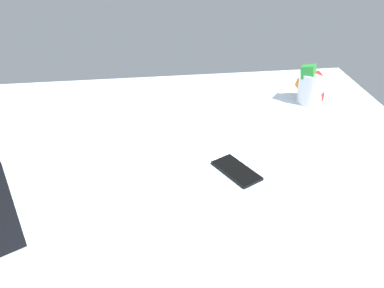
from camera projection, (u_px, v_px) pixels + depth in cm
name	position (u px, v px, depth cm)	size (l,w,h in cm)	color
bed_mattress	(130.00, 208.00, 109.42)	(180.00, 140.00, 18.00)	silver
snack_cup	(311.00, 86.00, 141.72)	(10.11, 10.20, 14.50)	silver
cell_phone	(236.00, 171.00, 108.27)	(6.80, 14.00, 0.80)	black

